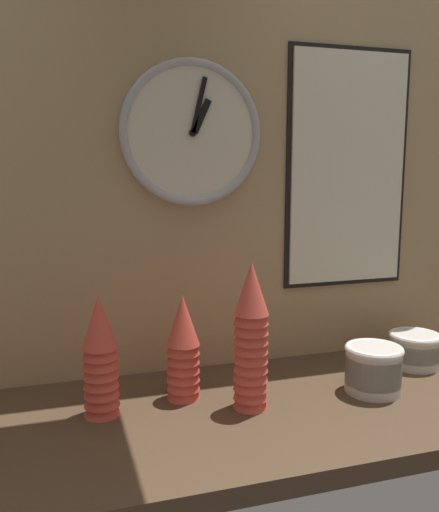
{
  "coord_description": "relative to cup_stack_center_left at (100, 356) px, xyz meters",
  "views": [
    {
      "loc": [
        -0.35,
        -1.03,
        0.51
      ],
      "look_at": [
        -0.01,
        0.04,
        0.32
      ],
      "focal_mm": 38.0,
      "sensor_mm": 36.0,
      "label": 1
    }
  ],
  "objects": [
    {
      "name": "wall_clock",
      "position": [
        0.24,
        0.19,
        0.46
      ],
      "size": [
        0.34,
        0.03,
        0.34
      ],
      "color": "beige"
    },
    {
      "name": "bowl_stack_right",
      "position": [
        0.6,
        -0.06,
        -0.07
      ],
      "size": [
        0.13,
        0.13,
        0.11
      ],
      "color": "beige",
      "rests_on": "ground_plane"
    },
    {
      "name": "bowl_stack_far_right",
      "position": [
        0.79,
        0.05,
        -0.08
      ],
      "size": [
        0.13,
        0.13,
        0.09
      ],
      "color": "beige",
      "rests_on": "ground_plane"
    },
    {
      "name": "menu_board",
      "position": [
        0.67,
        0.2,
        0.37
      ],
      "size": [
        0.35,
        0.01,
        0.62
      ],
      "color": "black"
    },
    {
      "name": "cup_stack_center_left",
      "position": [
        0.0,
        0.0,
        0.0
      ],
      "size": [
        0.07,
        0.07,
        0.26
      ],
      "color": "#DB4C3D",
      "rests_on": "ground_plane"
    },
    {
      "name": "wall_tiled_back",
      "position": [
        0.27,
        0.22,
        0.4
      ],
      "size": [
        1.6,
        0.03,
        1.05
      ],
      "color": "tan",
      "rests_on": "ground_plane"
    },
    {
      "name": "ground_plane",
      "position": [
        0.27,
        -0.05,
        -0.15
      ],
      "size": [
        1.6,
        0.56,
        0.04
      ],
      "primitive_type": "cube",
      "color": "#4C3826"
    },
    {
      "name": "cup_stack_center_right",
      "position": [
        0.31,
        -0.06,
        0.03
      ],
      "size": [
        0.07,
        0.07,
        0.32
      ],
      "color": "#DB4C3D",
      "rests_on": "ground_plane"
    },
    {
      "name": "cup_stack_center",
      "position": [
        0.18,
        0.03,
        -0.01
      ],
      "size": [
        0.07,
        0.07,
        0.23
      ],
      "color": "#DB4C3D",
      "rests_on": "ground_plane"
    }
  ]
}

